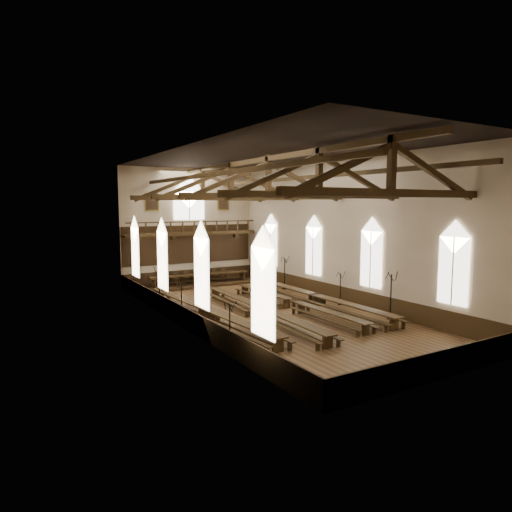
{
  "coord_description": "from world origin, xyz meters",
  "views": [
    {
      "loc": [
        -15.22,
        -24.21,
        6.9
      ],
      "look_at": [
        -0.01,
        1.5,
        3.52
      ],
      "focal_mm": 32.0,
      "sensor_mm": 36.0,
      "label": 1
    }
  ],
  "objects_px": {
    "dais": "(200,284)",
    "candelabrum_left_near": "(230,335)",
    "refectory_row_c": "(294,303)",
    "high_table": "(200,275)",
    "candelabrum_right_near": "(391,305)",
    "candelabrum_left_far": "(160,295)",
    "candelabrum_right_far": "(285,279)",
    "candelabrum_right_mid": "(340,295)",
    "refectory_row_d": "(315,297)",
    "candelabrum_left_mid": "(182,310)",
    "refectory_row_a": "(206,311)",
    "refectory_row_b": "(260,309)"
  },
  "relations": [
    {
      "from": "refectory_row_b",
      "to": "candelabrum_right_mid",
      "type": "bearing_deg",
      "value": 2.76
    },
    {
      "from": "refectory_row_d",
      "to": "high_table",
      "type": "distance_m",
      "value": 11.83
    },
    {
      "from": "refectory_row_a",
      "to": "candelabrum_right_far",
      "type": "xyz_separation_m",
      "value": [
        9.82,
        6.14,
        0.23
      ]
    },
    {
      "from": "high_table",
      "to": "candelabrum_left_far",
      "type": "xyz_separation_m",
      "value": [
        -5.83,
        -6.63,
        -0.0
      ]
    },
    {
      "from": "refectory_row_c",
      "to": "candelabrum_left_near",
      "type": "bearing_deg",
      "value": -145.17
    },
    {
      "from": "high_table",
      "to": "candelabrum_left_mid",
      "type": "xyz_separation_m",
      "value": [
        -5.83,
        -10.61,
        -0.18
      ]
    },
    {
      "from": "candelabrum_right_mid",
      "to": "candelabrum_left_mid",
      "type": "bearing_deg",
      "value": 173.27
    },
    {
      "from": "dais",
      "to": "candelabrum_left_near",
      "type": "xyz_separation_m",
      "value": [
        -5.83,
        -16.82,
        0.62
      ]
    },
    {
      "from": "candelabrum_left_near",
      "to": "dais",
      "type": "bearing_deg",
      "value": 70.9
    },
    {
      "from": "refectory_row_b",
      "to": "dais",
      "type": "distance_m",
      "value": 12.33
    },
    {
      "from": "candelabrum_left_mid",
      "to": "candelabrum_right_mid",
      "type": "xyz_separation_m",
      "value": [
        11.1,
        -1.31,
        0.0
      ]
    },
    {
      "from": "refectory_row_d",
      "to": "candelabrum_left_far",
      "type": "bearing_deg",
      "value": 153.65
    },
    {
      "from": "refectory_row_a",
      "to": "candelabrum_right_near",
      "type": "xyz_separation_m",
      "value": [
        9.82,
        -5.25,
        0.29
      ]
    },
    {
      "from": "refectory_row_c",
      "to": "candelabrum_left_far",
      "type": "height_order",
      "value": "candelabrum_left_far"
    },
    {
      "from": "dais",
      "to": "candelabrum_right_near",
      "type": "xyz_separation_m",
      "value": [
        5.27,
        -16.49,
        0.79
      ]
    },
    {
      "from": "refectory_row_b",
      "to": "candelabrum_left_near",
      "type": "xyz_separation_m",
      "value": [
        -4.42,
        -4.58,
        0.17
      ]
    },
    {
      "from": "refectory_row_c",
      "to": "refectory_row_b",
      "type": "bearing_deg",
      "value": -169.75
    },
    {
      "from": "refectory_row_d",
      "to": "refectory_row_b",
      "type": "bearing_deg",
      "value": -169.08
    },
    {
      "from": "refectory_row_a",
      "to": "candelabrum_left_far",
      "type": "height_order",
      "value": "candelabrum_left_far"
    },
    {
      "from": "refectory_row_a",
      "to": "candelabrum_left_near",
      "type": "height_order",
      "value": "candelabrum_left_near"
    },
    {
      "from": "candelabrum_left_mid",
      "to": "candelabrum_right_mid",
      "type": "bearing_deg",
      "value": -6.73
    },
    {
      "from": "candelabrum_left_near",
      "to": "candelabrum_right_near",
      "type": "relative_size",
      "value": 0.81
    },
    {
      "from": "refectory_row_b",
      "to": "refectory_row_d",
      "type": "xyz_separation_m",
      "value": [
        4.96,
        0.96,
        0.06
      ]
    },
    {
      "from": "refectory_row_a",
      "to": "dais",
      "type": "xyz_separation_m",
      "value": [
        4.55,
        11.23,
        -0.5
      ]
    },
    {
      "from": "refectory_row_b",
      "to": "refectory_row_c",
      "type": "distance_m",
      "value": 2.97
    },
    {
      "from": "high_table",
      "to": "candelabrum_right_near",
      "type": "height_order",
      "value": "candelabrum_right_near"
    },
    {
      "from": "candelabrum_left_mid",
      "to": "candelabrum_right_near",
      "type": "height_order",
      "value": "candelabrum_right_near"
    },
    {
      "from": "candelabrum_right_near",
      "to": "candelabrum_right_far",
      "type": "xyz_separation_m",
      "value": [
        0.0,
        11.39,
        -0.06
      ]
    },
    {
      "from": "candelabrum_right_mid",
      "to": "candelabrum_right_far",
      "type": "distance_m",
      "value": 6.82
    },
    {
      "from": "refectory_row_d",
      "to": "candelabrum_left_far",
      "type": "distance_m",
      "value": 10.48
    },
    {
      "from": "refectory_row_c",
      "to": "dais",
      "type": "bearing_deg",
      "value": 97.37
    },
    {
      "from": "dais",
      "to": "candelabrum_left_mid",
      "type": "relative_size",
      "value": 4.94
    },
    {
      "from": "candelabrum_right_far",
      "to": "refectory_row_a",
      "type": "bearing_deg",
      "value": -148.01
    },
    {
      "from": "refectory_row_a",
      "to": "dais",
      "type": "distance_m",
      "value": 12.13
    },
    {
      "from": "refectory_row_c",
      "to": "candelabrum_right_far",
      "type": "height_order",
      "value": "candelabrum_right_far"
    },
    {
      "from": "candelabrum_left_far",
      "to": "candelabrum_right_far",
      "type": "xyz_separation_m",
      "value": [
        11.1,
        1.53,
        -0.06
      ]
    },
    {
      "from": "candelabrum_left_near",
      "to": "candelabrum_right_near",
      "type": "distance_m",
      "value": 11.11
    },
    {
      "from": "candelabrum_left_far",
      "to": "candelabrum_left_near",
      "type": "bearing_deg",
      "value": -90.0
    },
    {
      "from": "refectory_row_d",
      "to": "dais",
      "type": "relative_size",
      "value": 1.33
    },
    {
      "from": "high_table",
      "to": "candelabrum_left_mid",
      "type": "height_order",
      "value": "candelabrum_left_mid"
    },
    {
      "from": "candelabrum_left_near",
      "to": "candelabrum_left_mid",
      "type": "distance_m",
      "value": 6.21
    },
    {
      "from": "refectory_row_a",
      "to": "candelabrum_left_far",
      "type": "relative_size",
      "value": 5.22
    },
    {
      "from": "candelabrum_left_near",
      "to": "refectory_row_b",
      "type": "bearing_deg",
      "value": 46.01
    },
    {
      "from": "candelabrum_right_near",
      "to": "high_table",
      "type": "bearing_deg",
      "value": 107.74
    },
    {
      "from": "refectory_row_a",
      "to": "candelabrum_left_mid",
      "type": "bearing_deg",
      "value": 153.85
    },
    {
      "from": "refectory_row_a",
      "to": "refectory_row_b",
      "type": "xyz_separation_m",
      "value": [
        3.15,
        -1.01,
        -0.05
      ]
    },
    {
      "from": "candelabrum_left_mid",
      "to": "candelabrum_right_near",
      "type": "bearing_deg",
      "value": -27.91
    },
    {
      "from": "candelabrum_right_mid",
      "to": "candelabrum_right_far",
      "type": "relative_size",
      "value": 0.86
    },
    {
      "from": "candelabrum_left_far",
      "to": "candelabrum_right_mid",
      "type": "xyz_separation_m",
      "value": [
        11.1,
        -5.29,
        -0.17
      ]
    },
    {
      "from": "refectory_row_c",
      "to": "candelabrum_left_far",
      "type": "bearing_deg",
      "value": 145.32
    }
  ]
}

